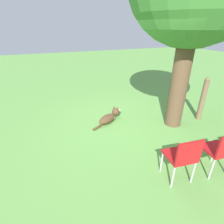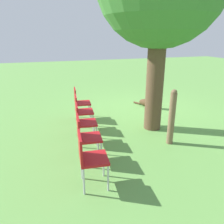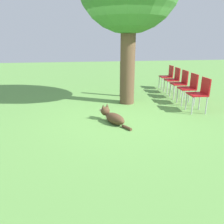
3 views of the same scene
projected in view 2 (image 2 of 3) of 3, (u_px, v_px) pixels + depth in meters
ground_plane at (146, 114)px, 6.51m from camera, size 30.00×30.00×0.00m
dog at (149, 103)px, 7.14m from camera, size 0.59×0.96×0.38m
fence_post at (172, 117)px, 4.58m from camera, size 0.14×0.14×1.21m
red_chair_0 at (80, 101)px, 5.97m from camera, size 0.46×0.48×0.88m
red_chair_1 at (81, 110)px, 5.29m from camera, size 0.46×0.48×0.88m
red_chair_2 at (83, 120)px, 4.62m from camera, size 0.46×0.48×0.88m
red_chair_3 at (85, 135)px, 3.94m from camera, size 0.46×0.48×0.88m
red_chair_4 at (89, 156)px, 3.27m from camera, size 0.46×0.48×0.88m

